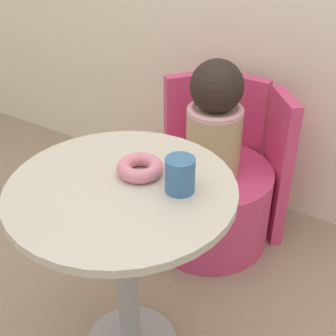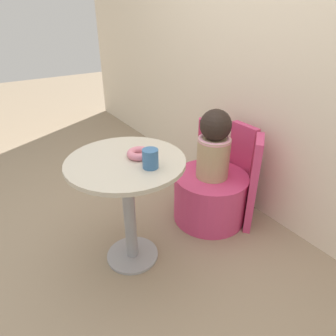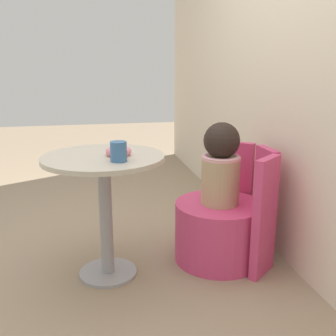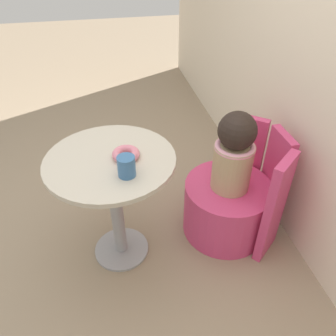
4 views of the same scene
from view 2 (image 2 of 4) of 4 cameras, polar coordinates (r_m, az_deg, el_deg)
name	(u,v)px [view 2 (image 2 of 4)]	position (r m, az deg, el deg)	size (l,w,h in m)	color
ground_plane	(130,260)	(2.01, -7.17, -17.00)	(12.00, 12.00, 0.00)	gray
back_wall	(279,47)	(2.15, 20.45, 20.73)	(6.00, 0.06, 2.40)	beige
round_table	(127,186)	(1.71, -7.73, -3.43)	(0.66, 0.66, 0.70)	#99999E
tub_chair	(210,197)	(2.25, 7.99, -5.49)	(0.53, 0.53, 0.36)	#D13D70
booth_backrest	(234,170)	(2.30, 12.45, -0.37)	(0.63, 0.23, 0.69)	#D13D70
child_figure	(214,145)	(2.05, 8.77, 4.33)	(0.23, 0.23, 0.49)	tan
donut	(139,154)	(1.64, -5.49, 2.76)	(0.14, 0.14, 0.04)	pink
cup	(150,159)	(1.52, -3.38, 1.78)	(0.08, 0.08, 0.10)	#386699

